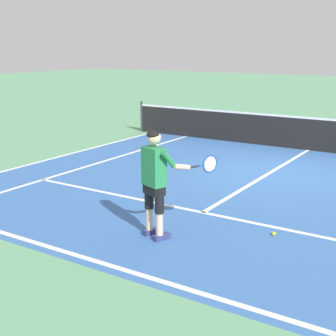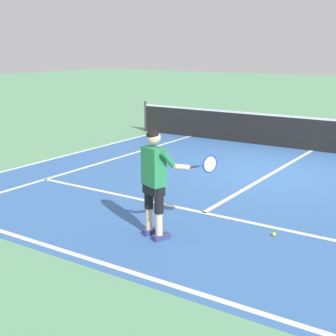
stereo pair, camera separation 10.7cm
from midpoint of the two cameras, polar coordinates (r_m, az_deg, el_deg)
The scene contains 10 objects.
ground_plane at distance 11.71m, azimuth 11.72°, elevation -0.59°, with size 80.00×80.00×0.00m, color #609E70.
court_inner_surface at distance 10.42m, azimuth 8.85°, elevation -2.30°, with size 10.98×9.41×0.00m, color #3866A8.
line_baseline at distance 6.79m, azimuth -7.08°, elevation -11.48°, with size 10.98×0.10×0.01m, color white.
line_service at distance 8.79m, azimuth 3.81°, elevation -5.28°, with size 8.23×0.10×0.01m, color white.
line_centre_service at distance 11.58m, azimuth 11.47°, elevation -0.71°, with size 0.10×6.40×0.01m, color white.
line_singles_left at distance 12.57m, azimuth -8.54°, elevation 0.59°, with size 0.10×9.01×0.01m, color white.
line_doubles_left at distance 13.49m, azimuth -12.97°, elevation 1.33°, with size 0.10×9.01×0.01m, color white.
tennis_net at distance 14.45m, azimuth 16.21°, elevation 3.97°, with size 11.96×0.08×1.07m.
tennis_player at distance 7.38m, azimuth -1.88°, elevation -1.08°, with size 0.94×1.00×1.71m.
tennis_ball_near_feet at distance 7.92m, azimuth 12.06°, elevation -7.62°, with size 0.07×0.07×0.07m, color #CCE02D.
Camera 1 is at (3.91, -10.65, 2.94)m, focal length 51.38 mm.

